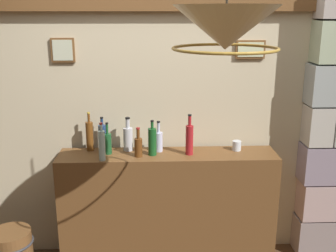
{
  "coord_description": "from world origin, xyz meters",
  "views": [
    {
      "loc": [
        -0.12,
        -2.26,
        2.12
      ],
      "look_at": [
        0.0,
        0.79,
        1.25
      ],
      "focal_mm": 43.2,
      "sensor_mm": 36.0,
      "label": 1
    }
  ],
  "objects": [
    {
      "name": "stone_pillar",
      "position": [
        1.37,
        0.98,
        1.19
      ],
      "size": [
        0.43,
        0.28,
        2.38
      ],
      "color": "gray",
      "rests_on": "ground"
    },
    {
      "name": "liquor_bottle_scotch",
      "position": [
        -0.51,
        0.72,
        1.12
      ],
      "size": [
        0.05,
        0.05,
        0.3
      ],
      "color": "#A5C2BD",
      "rests_on": "bar_shelf_unit"
    },
    {
      "name": "liquor_bottle_vodka",
      "position": [
        0.17,
        0.83,
        1.13
      ],
      "size": [
        0.06,
        0.06,
        0.33
      ],
      "color": "maroon",
      "rests_on": "bar_shelf_unit"
    },
    {
      "name": "glass_tumbler_rocks",
      "position": [
        0.58,
        0.91,
        1.04
      ],
      "size": [
        0.07,
        0.07,
        0.08
      ],
      "color": "silver",
      "rests_on": "bar_shelf_unit"
    },
    {
      "name": "liquor_bottle_tequila",
      "position": [
        -0.12,
        0.82,
        1.11
      ],
      "size": [
        0.07,
        0.07,
        0.29
      ],
      "color": "#174E20",
      "rests_on": "bar_shelf_unit"
    },
    {
      "name": "liquor_bottle_rum",
      "position": [
        -0.33,
        0.94,
        1.11
      ],
      "size": [
        0.08,
        0.08,
        0.28
      ],
      "color": "#BBBCC2",
      "rests_on": "bar_shelf_unit"
    },
    {
      "name": "liquor_bottle_vermouth",
      "position": [
        -0.64,
        0.95,
        1.13
      ],
      "size": [
        0.06,
        0.06,
        0.33
      ],
      "color": "brown",
      "rests_on": "bar_shelf_unit"
    },
    {
      "name": "liquor_bottle_gin",
      "position": [
        -0.24,
        0.79,
        1.08
      ],
      "size": [
        0.06,
        0.06,
        0.24
      ],
      "color": "#5E3414",
      "rests_on": "bar_shelf_unit"
    },
    {
      "name": "liquor_bottle_mezcal",
      "position": [
        -0.49,
        0.87,
        1.09
      ],
      "size": [
        0.06,
        0.06,
        0.26
      ],
      "color": "#1A4B25",
      "rests_on": "bar_shelf_unit"
    },
    {
      "name": "liquor_bottle_rye",
      "position": [
        -0.07,
        0.91,
        1.09
      ],
      "size": [
        0.07,
        0.07,
        0.26
      ],
      "color": "silver",
      "rests_on": "bar_shelf_unit"
    },
    {
      "name": "panelled_rear_partition",
      "position": [
        -0.0,
        1.1,
        1.29
      ],
      "size": [
        3.79,
        0.15,
        2.45
      ],
      "color": "beige",
      "rests_on": "ground"
    },
    {
      "name": "bar_shelf_unit",
      "position": [
        0.0,
        0.84,
        0.5
      ],
      "size": [
        1.78,
        0.35,
        1.0
      ],
      "primitive_type": "cube",
      "color": "brown",
      "rests_on": "ground"
    },
    {
      "name": "pendant_lamp",
      "position": [
        0.26,
        -0.16,
        2.03
      ],
      "size": [
        0.55,
        0.55,
        0.61
      ],
      "color": "beige"
    },
    {
      "name": "liquor_bottle_sherry",
      "position": [
        -0.54,
        0.97,
        1.11
      ],
      "size": [
        0.06,
        0.06,
        0.28
      ],
      "color": "navy",
      "rests_on": "bar_shelf_unit"
    }
  ]
}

